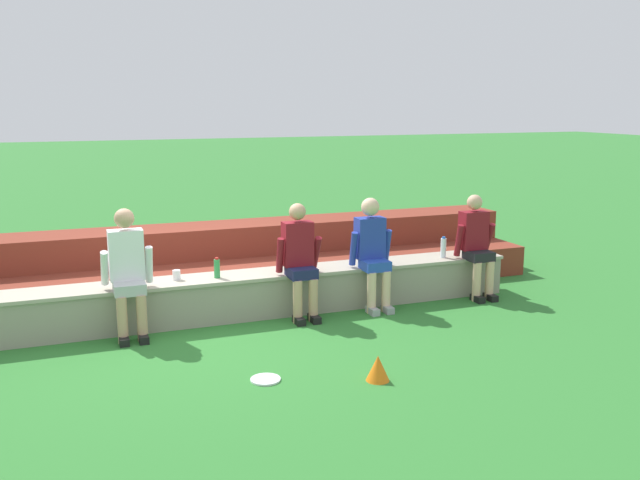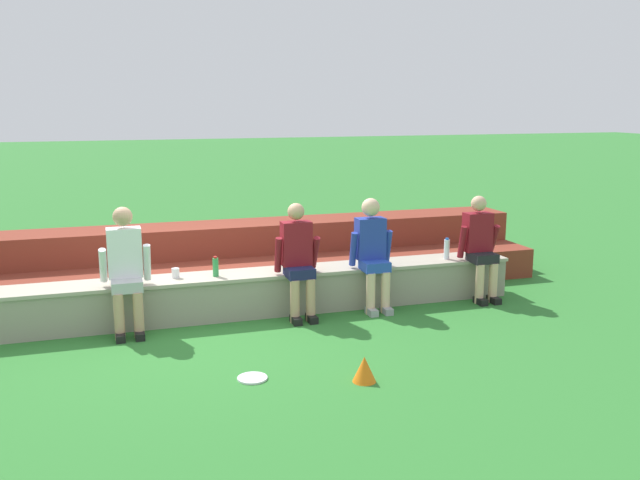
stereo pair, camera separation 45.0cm
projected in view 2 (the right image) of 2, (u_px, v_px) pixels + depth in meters
The scene contains 12 objects.
ground_plane at pixel (206, 325), 7.91m from camera, with size 80.00×80.00×0.00m, color #2D752D.
stone_seating_wall at pixel (202, 296), 8.09m from camera, with size 7.90×0.54×0.51m.
brick_bleachers at pixel (188, 265), 9.32m from camera, with size 9.71×1.49×0.84m.
person_far_left at pixel (126, 267), 7.51m from camera, with size 0.55×0.55×1.40m.
person_left_of_center at pixel (298, 258), 8.06m from camera, with size 0.53×0.52×1.36m.
person_center at pixel (373, 250), 8.38m from camera, with size 0.53×0.54×1.37m.
person_right_of_center at pixel (480, 245), 8.82m from camera, with size 0.53×0.52×1.34m.
water_bottle_near_right at pixel (447, 249), 8.90m from camera, with size 0.07×0.07×0.28m.
water_bottle_mid_right at pixel (216, 267), 8.03m from camera, with size 0.07×0.07×0.24m.
plastic_cup_middle at pixel (176, 273), 7.97m from camera, with size 0.09×0.09×0.11m, color white.
frisbee at pixel (252, 378), 6.36m from camera, with size 0.28×0.28×0.02m, color white.
sports_cone at pixel (364, 369), 6.29m from camera, with size 0.22×0.22×0.24m, color orange.
Camera 2 is at (-1.05, -7.60, 2.52)m, focal length 38.69 mm.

